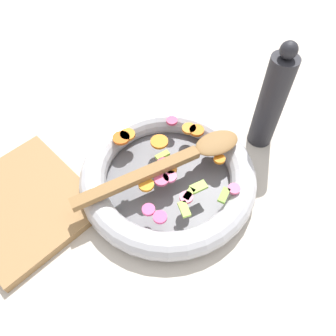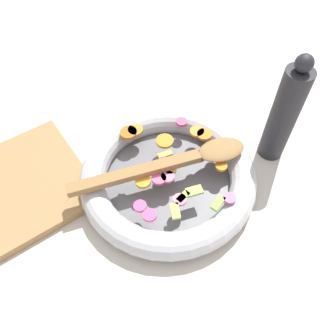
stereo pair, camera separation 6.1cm
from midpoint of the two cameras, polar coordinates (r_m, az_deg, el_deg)
name	(u,v)px [view 2 (the right image)]	position (r m, az deg, el deg)	size (l,w,h in m)	color
ground_plane	(168,183)	(0.65, 2.68, -2.78)	(4.00, 4.00, 0.00)	beige
skillet	(168,176)	(0.63, 2.75, -1.67)	(0.34, 0.34, 0.05)	slate
chopped_vegetables	(172,162)	(0.61, 3.62, 0.86)	(0.27, 0.23, 0.01)	orange
wooden_spoon	(178,161)	(0.60, 4.63, 1.00)	(0.14, 0.33, 0.01)	olive
pepper_mill	(284,114)	(0.66, 22.09, 8.49)	(0.05, 0.05, 0.24)	#232328
cutting_board	(28,182)	(0.68, -20.90, -2.54)	(0.25, 0.21, 0.02)	#9E7547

